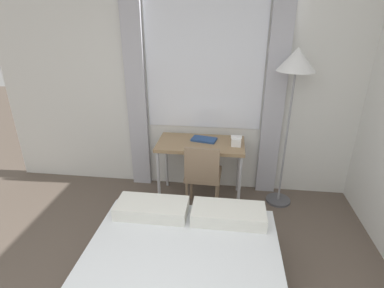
{
  "coord_description": "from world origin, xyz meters",
  "views": [
    {
      "loc": [
        0.44,
        -0.85,
        2.17
      ],
      "look_at": [
        0.08,
        2.0,
        0.92
      ],
      "focal_mm": 28.0,
      "sensor_mm": 36.0,
      "label": 1
    }
  ],
  "objects_px": {
    "desk": "(201,148)",
    "standing_lamp": "(296,71)",
    "telephone": "(236,141)",
    "desk_chair": "(203,173)",
    "book": "(204,139)"
  },
  "relations": [
    {
      "from": "desk",
      "to": "book",
      "type": "bearing_deg",
      "value": 65.11
    },
    {
      "from": "desk_chair",
      "to": "standing_lamp",
      "type": "xyz_separation_m",
      "value": [
        0.93,
        0.31,
        1.11
      ]
    },
    {
      "from": "desk",
      "to": "standing_lamp",
      "type": "distance_m",
      "value": 1.35
    },
    {
      "from": "desk",
      "to": "telephone",
      "type": "height_order",
      "value": "telephone"
    },
    {
      "from": "standing_lamp",
      "to": "telephone",
      "type": "bearing_deg",
      "value": -173.88
    },
    {
      "from": "desk_chair",
      "to": "book",
      "type": "bearing_deg",
      "value": 95.59
    },
    {
      "from": "standing_lamp",
      "to": "book",
      "type": "relative_size",
      "value": 5.83
    },
    {
      "from": "desk",
      "to": "telephone",
      "type": "relative_size",
      "value": 7.48
    },
    {
      "from": "standing_lamp",
      "to": "telephone",
      "type": "xyz_separation_m",
      "value": [
        -0.57,
        -0.06,
        -0.8
      ]
    },
    {
      "from": "desk_chair",
      "to": "standing_lamp",
      "type": "relative_size",
      "value": 0.47
    },
    {
      "from": "book",
      "to": "standing_lamp",
      "type": "bearing_deg",
      "value": -2.05
    },
    {
      "from": "desk",
      "to": "book",
      "type": "relative_size",
      "value": 3.22
    },
    {
      "from": "desk",
      "to": "standing_lamp",
      "type": "relative_size",
      "value": 0.55
    },
    {
      "from": "telephone",
      "to": "book",
      "type": "relative_size",
      "value": 0.43
    },
    {
      "from": "desk_chair",
      "to": "telephone",
      "type": "relative_size",
      "value": 6.33
    }
  ]
}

